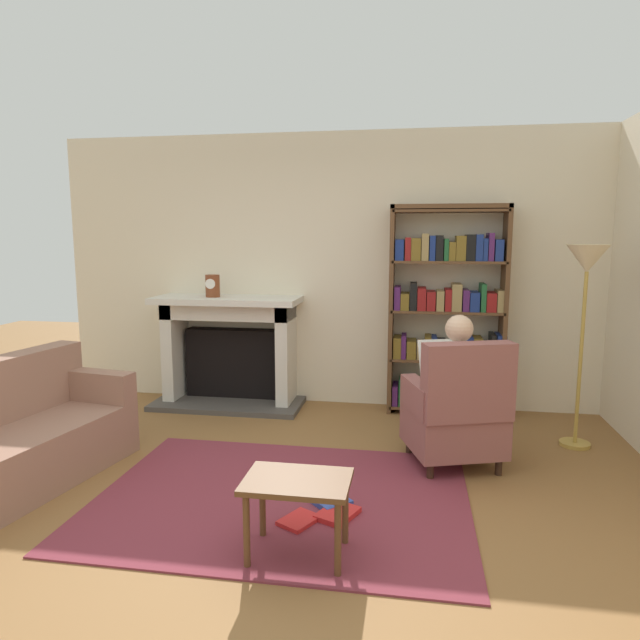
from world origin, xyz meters
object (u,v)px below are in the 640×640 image
Objects in this scene: side_table at (297,491)px; fireplace at (230,347)px; armchair_reading at (457,412)px; seated_reader at (452,382)px; bookshelf at (448,313)px; sofa_floral at (8,442)px; floor_lamp at (586,277)px; mantel_clock at (213,286)px.

fireplace is at bearing 115.22° from side_table.
armchair_reading is at bearing -31.01° from fireplace.
seated_reader reaches higher than side_table.
bookshelf is 1.44m from armchair_reading.
bookshelf is (2.14, 0.03, 0.40)m from fireplace.
sofa_floral reaches higher than side_table.
armchair_reading is at bearing -148.59° from floor_lamp.
bookshelf is at bearing 71.26° from side_table.
bookshelf is 2.05× the size of armchair_reading.
seated_reader is 1.71m from side_table.
floor_lamp is (1.91, 1.94, 1.01)m from side_table.
floor_lamp reaches higher than armchair_reading.
sofa_floral is 2.16m from side_table.
armchair_reading is 1.51m from floor_lamp.
fireplace is 6.81× the size of mantel_clock.
armchair_reading is at bearing -27.55° from mantel_clock.
side_table is at bearing 37.28° from armchair_reading.
seated_reader is at bearing -25.67° from mantel_clock.
seated_reader is (2.25, -1.08, -0.59)m from mantel_clock.
side_table is (1.24, -2.63, -0.21)m from fireplace.
mantel_clock reaches higher than sofa_floral.
floor_lamp is (1.01, -0.72, 0.40)m from bookshelf.
fireplace is 0.91× the size of floor_lamp.
sofa_floral is at bearing -0.68° from seated_reader.
sofa_floral is (-2.98, -0.94, -0.30)m from seated_reader.
floor_lamp is at bearing 45.47° from side_table.
side_table is at bearing -64.78° from fireplace.
seated_reader is 0.70× the size of floor_lamp.
mantel_clock is 0.19× the size of seated_reader.
bookshelf reaches higher than sofa_floral.
mantel_clock is (-0.13, -0.10, 0.63)m from fireplace.
mantel_clock reaches higher than fireplace.
sofa_floral is (-0.73, -2.03, -0.89)m from mantel_clock.
mantel_clock is at bearing -45.82° from armchair_reading.
fireplace reaches higher than sofa_floral.
bookshelf reaches higher than floor_lamp.
fireplace is 2.42m from seated_reader.
sofa_floral is at bearing -112.06° from fireplace.
fireplace is at bearing -49.28° from armchair_reading.
mantel_clock is at bearing -43.94° from seated_reader.
bookshelf is at bearing -109.44° from seated_reader.
seated_reader reaches higher than fireplace.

